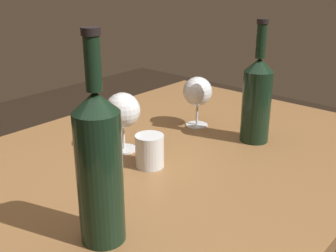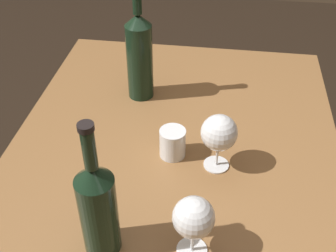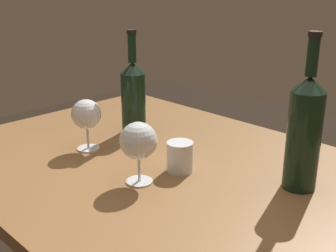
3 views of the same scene
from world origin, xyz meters
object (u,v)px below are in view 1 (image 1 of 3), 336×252
object	(u,v)px
wine_bottle	(257,98)
water_tumbler	(149,152)
wine_glass_right	(198,93)
wine_glass_left	(123,111)
wine_bottle_second	(99,166)

from	to	relation	value
wine_bottle	water_tumbler	xyz separation A→B (m)	(0.31, -0.11, -0.09)
wine_glass_right	wine_bottle	bearing A→B (deg)	93.85
wine_bottle	wine_glass_left	bearing A→B (deg)	-38.72
wine_glass_left	wine_bottle_second	size ratio (longest dim) A/B	0.42
wine_glass_right	water_tumbler	size ratio (longest dim) A/B	1.89
wine_bottle_second	water_tumbler	world-z (taller)	wine_bottle_second
wine_bottle	water_tumbler	bearing A→B (deg)	-19.89
wine_glass_right	wine_bottle_second	xyz separation A→B (m)	(0.56, 0.22, 0.04)
wine_glass_right	wine_glass_left	bearing A→B (deg)	-7.75
wine_glass_left	water_tumbler	distance (m)	0.14
wine_bottle_second	water_tumbler	bearing A→B (deg)	-152.24
wine_bottle	water_tumbler	size ratio (longest dim) A/B	4.13
wine_glass_left	wine_bottle_second	distance (m)	0.39
wine_bottle	wine_bottle_second	world-z (taller)	wine_bottle_second
water_tumbler	wine_bottle	bearing A→B (deg)	160.11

